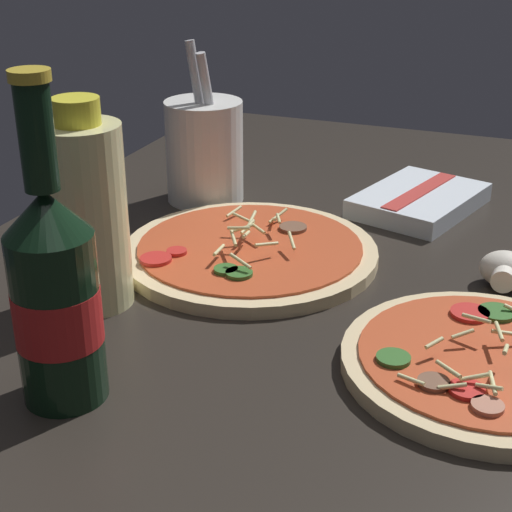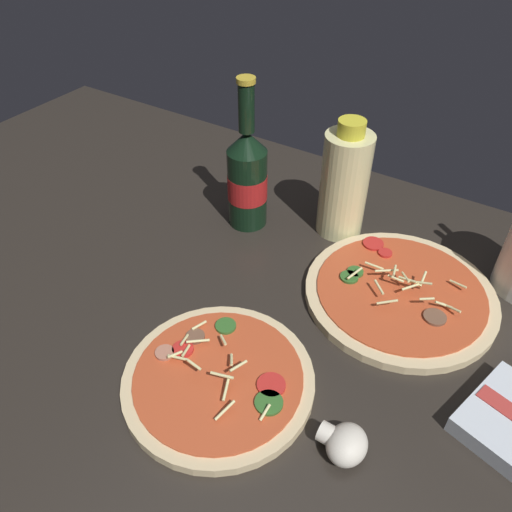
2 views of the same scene
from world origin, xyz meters
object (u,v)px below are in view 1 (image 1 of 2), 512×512
at_px(pizza_far, 250,252).
at_px(oil_bottle, 86,213).
at_px(beer_bottle, 55,293).
at_px(dish_towel, 419,200).
at_px(mushroom_left, 506,270).
at_px(utensil_crock, 204,150).
at_px(pizza_near, 484,363).

height_order(pizza_far, oil_bottle, oil_bottle).
distance_m(beer_bottle, oil_bottle, 0.16).
height_order(pizza_far, beer_bottle, beer_bottle).
relative_size(pizza_far, dish_towel, 1.41).
bearing_deg(dish_towel, mushroom_left, -146.77).
bearing_deg(pizza_far, mushroom_left, -83.07).
bearing_deg(mushroom_left, dish_towel, 33.23).
xyz_separation_m(oil_bottle, utensil_crock, (0.30, 0.02, -0.03)).
xyz_separation_m(oil_bottle, mushroom_left, (0.18, -0.37, -0.07)).
distance_m(utensil_crock, dish_towel, 0.28).
relative_size(pizza_near, dish_towel, 1.21).
bearing_deg(oil_bottle, pizza_near, -88.31).
bearing_deg(pizza_far, oil_bottle, 144.74).
xyz_separation_m(pizza_near, mushroom_left, (0.17, 0.00, 0.01)).
bearing_deg(beer_bottle, oil_bottle, 24.49).
bearing_deg(utensil_crock, pizza_near, -126.72).
distance_m(pizza_far, utensil_crock, 0.21).
distance_m(pizza_near, oil_bottle, 0.38).
relative_size(pizza_near, utensil_crock, 1.16).
relative_size(pizza_far, mushroom_left, 5.06).
height_order(pizza_near, dish_towel, pizza_near).
bearing_deg(pizza_near, utensil_crock, 53.28).
distance_m(oil_bottle, dish_towel, 0.45).
xyz_separation_m(pizza_far, beer_bottle, (-0.29, 0.04, 0.08)).
xyz_separation_m(beer_bottle, oil_bottle, (0.15, 0.07, 0.00)).
relative_size(beer_bottle, oil_bottle, 1.28).
height_order(pizza_far, mushroom_left, pizza_far).
bearing_deg(beer_bottle, pizza_far, -7.56).
xyz_separation_m(pizza_near, dish_towel, (0.36, 0.12, 0.00)).
distance_m(pizza_far, dish_towel, 0.26).
distance_m(pizza_near, dish_towel, 0.38).
bearing_deg(pizza_near, dish_towel, 18.93).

